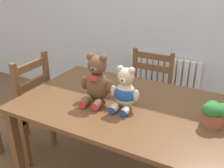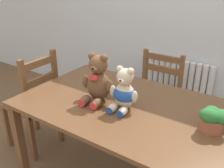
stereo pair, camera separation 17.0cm
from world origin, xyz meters
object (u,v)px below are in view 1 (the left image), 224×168
at_px(wooden_chair_behind, 146,93).
at_px(teddy_bear_right, 125,92).
at_px(teddy_bear_left, 97,81).
at_px(wooden_chair_side, 26,108).
at_px(potted_plant, 215,113).

height_order(wooden_chair_behind, teddy_bear_right, teddy_bear_right).
distance_m(teddy_bear_left, teddy_bear_right, 0.22).
relative_size(wooden_chair_side, potted_plant, 5.89).
distance_m(wooden_chair_side, teddy_bear_right, 1.09).
bearing_deg(wooden_chair_behind, teddy_bear_left, 85.63).
distance_m(wooden_chair_behind, teddy_bear_right, 0.97).
relative_size(teddy_bear_left, teddy_bear_right, 1.18).
bearing_deg(teddy_bear_left, potted_plant, 177.45).
bearing_deg(wooden_chair_side, teddy_bear_right, -91.83).
height_order(teddy_bear_left, teddy_bear_right, teddy_bear_left).
xyz_separation_m(teddy_bear_right, potted_plant, (0.57, 0.05, -0.03)).
height_order(wooden_chair_behind, wooden_chair_side, wooden_chair_side).
xyz_separation_m(wooden_chair_behind, wooden_chair_side, (-0.86, -0.83, 0.02)).
relative_size(wooden_chair_behind, potted_plant, 5.26).
distance_m(wooden_chair_behind, teddy_bear_left, 0.98).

